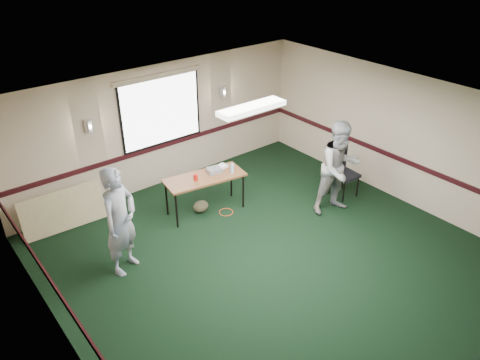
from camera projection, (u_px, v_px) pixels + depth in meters
ground at (287, 270)px, 8.01m from camera, size 8.00×8.00×0.00m
room_shell at (212, 145)px, 8.68m from camera, size 8.00×8.02×8.00m
folding_table at (205, 179)px, 9.27m from camera, size 1.68×0.89×0.80m
projector at (214, 170)px, 9.38m from camera, size 0.32×0.28×0.09m
game_console at (222, 166)px, 9.57m from camera, size 0.23×0.20×0.05m
red_cup at (196, 177)px, 9.10m from camera, size 0.08×0.08×0.13m
water_bottle at (232, 168)px, 9.33m from camera, size 0.06×0.06×0.20m
duffel_bag at (201, 206)px, 9.55m from camera, size 0.36×0.28×0.24m
cable_coil at (226, 212)px, 9.57m from camera, size 0.32×0.32×0.01m
folded_table at (63, 210)px, 8.91m from camera, size 1.57×0.31×0.80m
conference_chair at (342, 169)px, 9.97m from camera, size 0.53×0.55×1.02m
person_left at (120, 221)px, 7.60m from camera, size 0.84×0.73×1.93m
person_right at (339, 168)px, 9.20m from camera, size 1.09×0.94×1.94m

